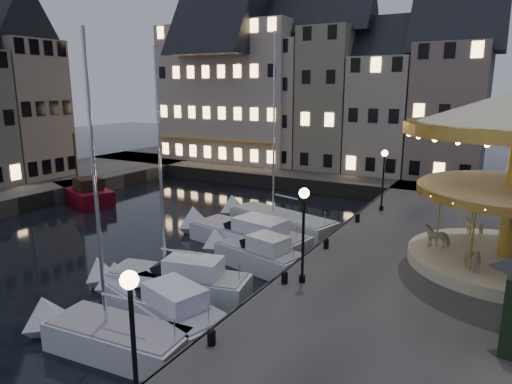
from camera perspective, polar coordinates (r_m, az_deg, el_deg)
The scene contains 27 objects.
ground at distance 23.56m, azimuth -11.93°, elevation -11.19°, with size 160.00×160.00×0.00m, color black.
quay_east at distance 23.74m, azimuth 26.38°, elevation -10.43°, with size 16.00×56.00×1.30m, color #474442.
quay_north at distance 50.19m, azimuth 2.18°, elevation 2.75°, with size 44.00×12.00×1.30m, color #474442.
quaywall_e at distance 25.18m, azimuth 7.81°, elevation -7.81°, with size 0.15×44.00×1.30m, color #47423A.
quaywall_n at distance 44.05m, azimuth 0.94°, elevation 1.32°, with size 48.00×0.15×1.30m, color #47423A.
streetlamp_a at distance 11.47m, azimuth -15.17°, elevation -16.21°, with size 0.44×0.44×4.17m.
streetlamp_b at distance 19.29m, azimuth 5.95°, elevation -3.71°, with size 0.44×0.44×4.17m.
streetlamp_c at distance 31.84m, azimuth 15.66°, elevation 2.50°, with size 0.44×0.44×4.17m.
bollard_a at distance 15.66m, azimuth -5.59°, elevation -17.50°, with size 0.30×0.30×0.57m.
bollard_b at distance 19.91m, azimuth 3.60°, elevation -10.52°, with size 0.30×0.30×0.57m.
bollard_c at distance 24.22m, azimuth 8.76°, elevation -6.30°, with size 0.30×0.30×0.57m.
bollard_d at distance 29.22m, azimuth 12.58°, elevation -3.11°, with size 0.30×0.30×0.57m.
townhouse_na at distance 57.19m, azimuth -7.33°, elevation 11.09°, with size 5.50×8.00×12.80m.
townhouse_nb at distance 54.13m, azimuth -2.60°, elevation 11.61°, with size 6.16×8.00×13.80m.
townhouse_nc at distance 51.19m, azimuth 3.30°, elevation 12.09°, with size 6.82×8.00×14.80m.
townhouse_nd at distance 48.94m, azimuth 9.51°, elevation 12.48°, with size 5.50×8.00×15.80m.
townhouse_ne at distance 47.39m, azimuth 15.75°, elevation 10.35°, with size 6.16×8.00×12.80m.
townhouse_nf at distance 46.32m, azimuth 23.18°, elevation 10.38°, with size 6.82×8.00×13.80m.
townhouse_wc at distance 48.60m, azimuth -27.56°, elevation 10.28°, with size 8.80×5.50×14.20m.
hotel_corner at distance 54.09m, azimuth -2.57°, elevation 13.20°, with size 17.60×9.00×16.80m.
motorboat_a at distance 18.49m, azimuth -18.14°, elevation -16.84°, with size 6.58×2.58×10.87m.
motorboat_b at distance 19.91m, azimuth -11.97°, elevation -13.86°, with size 7.46×4.01×2.15m.
motorboat_c at distance 22.11m, azimuth -10.64°, elevation -10.88°, with size 7.74×3.44×10.24m.
motorboat_d at distance 25.02m, azimuth -0.26°, elevation -7.86°, with size 6.26×3.29×2.15m.
motorboat_e at distance 28.18m, azimuth -1.57°, elevation -5.43°, with size 8.92×4.04×2.15m.
motorboat_f at distance 31.63m, azimuth 2.44°, elevation -3.59°, with size 9.06×4.57×12.07m.
red_fishing_boat at distance 41.45m, azimuth -20.79°, elevation -0.20°, with size 8.03×5.15×5.98m.
Camera 1 is at (14.42, -16.01, 9.52)m, focal length 32.00 mm.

